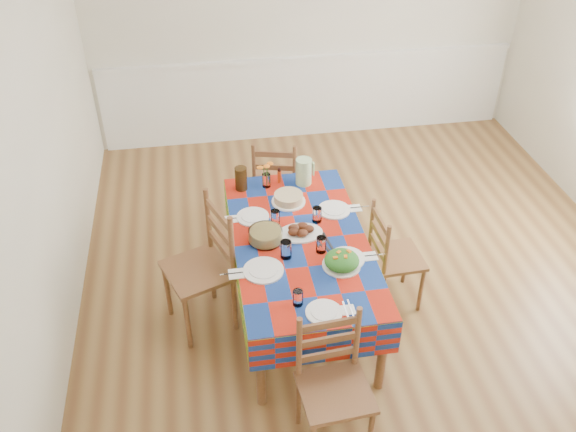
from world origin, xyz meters
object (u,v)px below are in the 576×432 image
Objects in this scene: tea_pitcher at (241,179)px; chair_left at (203,268)px; chair_far at (276,184)px; chair_right at (392,258)px; dining_table at (300,248)px; chair_near at (333,386)px; green_pitcher at (304,171)px; meat_platter at (300,231)px.

chair_left is at bearing -116.83° from tea_pitcher.
chair_far is (0.33, 0.39, -0.33)m from tea_pitcher.
chair_right is (1.38, -0.02, -0.08)m from chair_left.
chair_far reaches higher than dining_table.
dining_table is at bearing 85.71° from chair_near.
chair_right is at bearing 137.04° from chair_far.
green_pitcher is 0.25× the size of chair_right.
chair_left is (-0.69, 0.02, -0.11)m from dining_table.
chair_near is at bearing -90.16° from dining_table.
meat_platter is 1.18m from chair_near.
meat_platter is 0.38× the size of chair_right.
chair_left reaches higher than tea_pitcher.
green_pitcher is (0.15, 0.71, 0.18)m from dining_table.
chair_right is (1.03, -0.71, -0.35)m from tea_pitcher.
chair_left is (-0.70, -0.05, -0.21)m from meat_platter.
dining_table is 0.72m from chair_right.
chair_far is at bearing 127.02° from chair_left.
chair_right is at bearing -52.85° from green_pitcher.
dining_table is 0.80m from tea_pitcher.
green_pitcher is 0.24× the size of chair_far.
chair_near is 0.91× the size of chair_left.
green_pitcher is 0.24× the size of chair_near.
green_pitcher is 1.83m from chair_near.
dining_table is 0.12m from meat_platter.
chair_near is (0.34, -1.80, -0.32)m from tea_pitcher.
chair_far is (-0.01, 1.09, -0.16)m from dining_table.
tea_pitcher is at bearing 63.97° from chair_far.
chair_left reaches higher than meat_platter.
chair_far is at bearing 49.61° from tea_pitcher.
chair_right is at bearing 68.45° from chair_left.
meat_platter is 1.47× the size of green_pitcher.
dining_table is at bearing 87.07° from chair_right.
chair_near reaches higher than meat_platter.
green_pitcher is at bearing 108.55° from chair_left.
dining_table is at bearing -64.39° from tea_pitcher.
chair_left is at bearing 86.46° from chair_right.
tea_pitcher reaches higher than chair_right.
chair_far is (-0.02, 1.03, -0.26)m from meat_platter.
meat_platter reaches higher than dining_table.
meat_platter is 0.35× the size of chair_near.
chair_near is at bearing -79.42° from tea_pitcher.
dining_table is 1.73× the size of chair_left.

